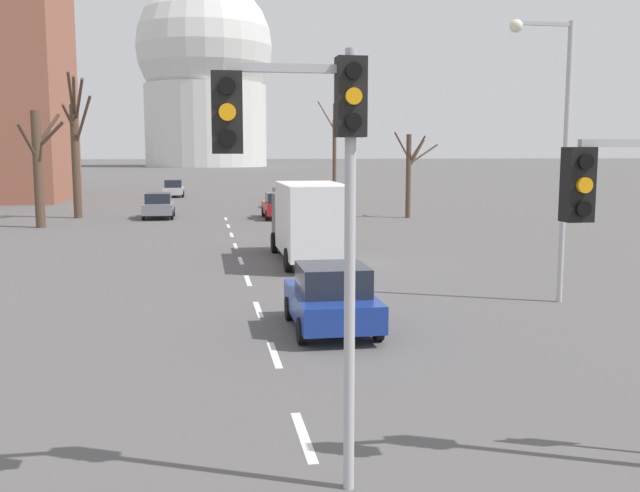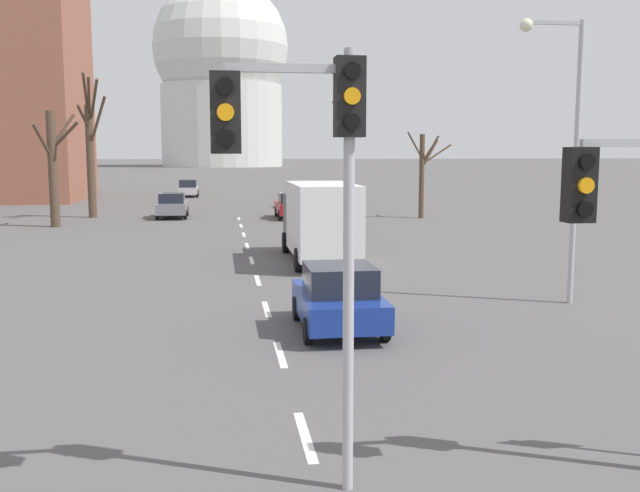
% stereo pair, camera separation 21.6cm
% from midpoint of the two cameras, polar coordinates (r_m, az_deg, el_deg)
% --- Properties ---
extents(lane_stripe_1, '(0.16, 2.00, 0.01)m').
position_cam_midpoint_polar(lane_stripe_1, '(11.36, -1.88, -14.97)').
color(lane_stripe_1, silver).
rests_on(lane_stripe_1, ground_plane).
extents(lane_stripe_2, '(0.16, 2.00, 0.01)m').
position_cam_midpoint_polar(lane_stripe_2, '(15.59, -4.07, -8.66)').
color(lane_stripe_2, silver).
rests_on(lane_stripe_2, ground_plane).
extents(lane_stripe_3, '(0.16, 2.00, 0.01)m').
position_cam_midpoint_polar(lane_stripe_3, '(19.93, -5.28, -5.06)').
color(lane_stripe_3, silver).
rests_on(lane_stripe_3, ground_plane).
extents(lane_stripe_4, '(0.16, 2.00, 0.01)m').
position_cam_midpoint_polar(lane_stripe_4, '(24.34, -6.04, -2.76)').
color(lane_stripe_4, silver).
rests_on(lane_stripe_4, ground_plane).
extents(lane_stripe_5, '(0.16, 2.00, 0.01)m').
position_cam_midpoint_polar(lane_stripe_5, '(28.77, -6.57, -1.16)').
color(lane_stripe_5, silver).
rests_on(lane_stripe_5, ground_plane).
extents(lane_stripe_6, '(0.16, 2.00, 0.01)m').
position_cam_midpoint_polar(lane_stripe_6, '(33.22, -6.96, 0.01)').
color(lane_stripe_6, silver).
rests_on(lane_stripe_6, ground_plane).
extents(lane_stripe_7, '(0.16, 2.00, 0.01)m').
position_cam_midpoint_polar(lane_stripe_7, '(37.68, -7.26, 0.90)').
color(lane_stripe_7, silver).
rests_on(lane_stripe_7, ground_plane).
extents(lane_stripe_8, '(0.16, 2.00, 0.01)m').
position_cam_midpoint_polar(lane_stripe_8, '(42.15, -7.49, 1.60)').
color(lane_stripe_8, silver).
rests_on(lane_stripe_8, ground_plane).
extents(lane_stripe_9, '(0.16, 2.00, 0.01)m').
position_cam_midpoint_polar(lane_stripe_9, '(46.63, -7.68, 2.17)').
color(lane_stripe_9, silver).
rests_on(lane_stripe_9, ground_plane).
extents(traffic_signal_near_right, '(1.72, 0.34, 4.72)m').
position_cam_midpoint_polar(traffic_signal_near_right, '(10.21, 23.59, 2.45)').
color(traffic_signal_near_right, '#B2B2B7').
rests_on(traffic_signal_near_right, ground_plane).
extents(traffic_signal_centre_tall, '(1.86, 0.34, 5.59)m').
position_cam_midpoint_polar(traffic_signal_centre_tall, '(8.71, -1.51, 6.75)').
color(traffic_signal_centre_tall, '#B2B2B7').
rests_on(traffic_signal_centre_tall, ground_plane).
extents(street_lamp_right, '(1.89, 0.36, 7.94)m').
position_cam_midpoint_polar(street_lamp_right, '(21.36, 18.04, 8.60)').
color(street_lamp_right, '#B2B2B7').
rests_on(street_lamp_right, ground_plane).
extents(sedan_near_left, '(1.92, 4.36, 1.70)m').
position_cam_midpoint_polar(sedan_near_left, '(46.53, -3.49, 3.26)').
color(sedan_near_left, maroon).
rests_on(sedan_near_left, ground_plane).
extents(sedan_near_right, '(1.94, 4.10, 1.64)m').
position_cam_midpoint_polar(sedan_near_right, '(69.85, -11.73, 4.54)').
color(sedan_near_right, '#B7B7BC').
rests_on(sedan_near_right, ground_plane).
extents(sedan_mid_centre, '(1.97, 3.80, 1.64)m').
position_cam_midpoint_polar(sedan_mid_centre, '(17.41, 0.57, -4.17)').
color(sedan_mid_centre, navy).
rests_on(sedan_mid_centre, ground_plane).
extents(sedan_far_left, '(1.76, 3.80, 1.58)m').
position_cam_midpoint_polar(sedan_far_left, '(55.58, -3.15, 3.93)').
color(sedan_far_left, silver).
rests_on(sedan_far_left, ground_plane).
extents(sedan_far_right, '(1.96, 4.22, 1.66)m').
position_cam_midpoint_polar(sedan_far_right, '(47.84, -12.91, 3.18)').
color(sedan_far_right, slate).
rests_on(sedan_far_right, ground_plane).
extents(delivery_truck, '(2.44, 7.20, 3.14)m').
position_cam_midpoint_polar(delivery_truck, '(28.08, -1.12, 2.16)').
color(delivery_truck, '#333842').
rests_on(delivery_truck, ground_plane).
extents(bare_tree_left_near, '(2.37, 2.66, 6.64)m').
position_cam_midpoint_polar(bare_tree_left_near, '(43.79, -21.73, 6.00)').
color(bare_tree_left_near, brown).
rests_on(bare_tree_left_near, ground_plane).
extents(bare_tree_right_near, '(1.66, 4.69, 8.79)m').
position_cam_midpoint_polar(bare_tree_right_near, '(62.77, 1.04, 7.35)').
color(bare_tree_right_near, brown).
rests_on(bare_tree_right_near, ground_plane).
extents(bare_tree_left_far, '(1.82, 3.09, 9.26)m').
position_cam_midpoint_polar(bare_tree_left_far, '(49.10, -19.07, 7.26)').
color(bare_tree_left_far, brown).
rests_on(bare_tree_left_far, ground_plane).
extents(bare_tree_right_far, '(3.39, 2.19, 5.59)m').
position_cam_midpoint_polar(bare_tree_right_far, '(47.19, 7.06, 5.96)').
color(bare_tree_right_far, brown).
rests_on(bare_tree_right_far, ground_plane).
extents(capitol_dome, '(38.07, 38.07, 53.78)m').
position_cam_midpoint_polar(capitol_dome, '(209.15, -9.21, 13.50)').
color(capitol_dome, silver).
rests_on(capitol_dome, ground_plane).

